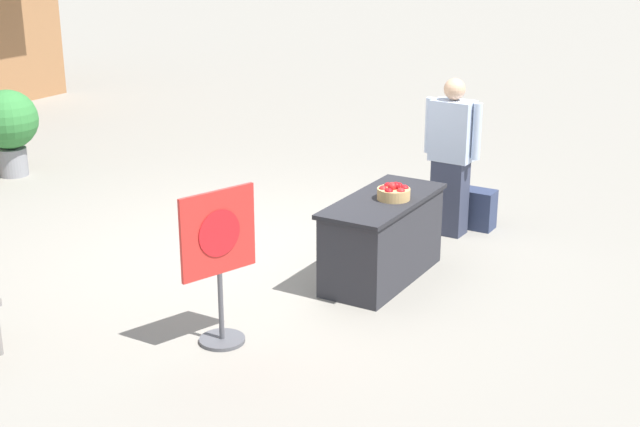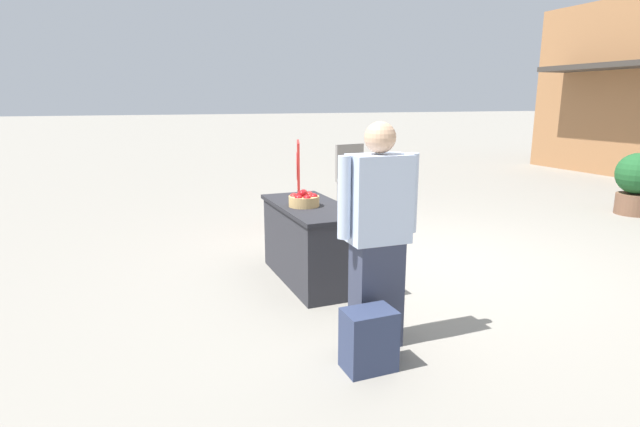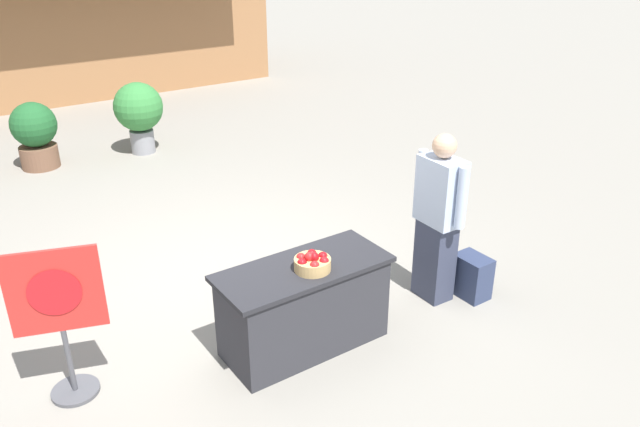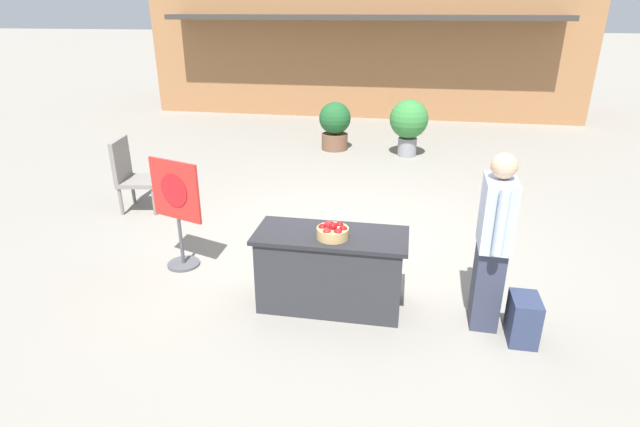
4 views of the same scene
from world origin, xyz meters
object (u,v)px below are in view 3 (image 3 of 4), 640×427
at_px(person_visitor, 438,218).
at_px(backpack, 472,276).
at_px(potted_plant_near_left, 139,110).
at_px(display_table, 304,306).
at_px(poster_board, 60,317).
at_px(potted_plant_far_left, 35,133).
at_px(apple_basket, 312,263).

xyz_separation_m(person_visitor, backpack, (0.30, -0.21, -0.62)).
relative_size(backpack, potted_plant_near_left, 0.38).
xyz_separation_m(display_table, poster_board, (-1.78, 0.50, 0.31)).
bearing_deg(backpack, potted_plant_near_left, 100.76).
distance_m(display_table, backpack, 1.77).
height_order(poster_board, potted_plant_near_left, poster_board).
bearing_deg(person_visitor, display_table, -0.00).
relative_size(potted_plant_near_left, potted_plant_far_left, 1.13).
xyz_separation_m(display_table, potted_plant_near_left, (0.64, 5.57, 0.28)).
xyz_separation_m(apple_basket, potted_plant_far_left, (-0.87, 5.88, -0.31)).
bearing_deg(backpack, display_table, 171.45).
bearing_deg(potted_plant_far_left, person_visitor, -68.61).
bearing_deg(poster_board, apple_basket, 90.99).
height_order(apple_basket, backpack, apple_basket).
bearing_deg(poster_board, backpack, 96.77).
distance_m(display_table, person_visitor, 1.51).
xyz_separation_m(display_table, apple_basket, (0.03, -0.09, 0.45)).
distance_m(apple_basket, person_visitor, 1.41).
bearing_deg(poster_board, potted_plant_far_left, -171.08).
bearing_deg(backpack, poster_board, 167.84).
xyz_separation_m(apple_basket, person_visitor, (1.41, 0.04, -0.00)).
relative_size(person_visitor, poster_board, 1.32).
bearing_deg(backpack, potted_plant_far_left, 113.17).
bearing_deg(poster_board, person_visitor, 99.28).
xyz_separation_m(apple_basket, potted_plant_near_left, (0.61, 5.66, -0.16)).
height_order(backpack, potted_plant_far_left, potted_plant_far_left).
xyz_separation_m(poster_board, potted_plant_far_left, (0.93, 5.29, -0.17)).
bearing_deg(potted_plant_far_left, potted_plant_near_left, -8.31).
relative_size(backpack, poster_board, 0.34).
xyz_separation_m(apple_basket, poster_board, (-1.81, 0.59, -0.14)).
height_order(display_table, apple_basket, apple_basket).
relative_size(display_table, potted_plant_far_left, 1.48).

